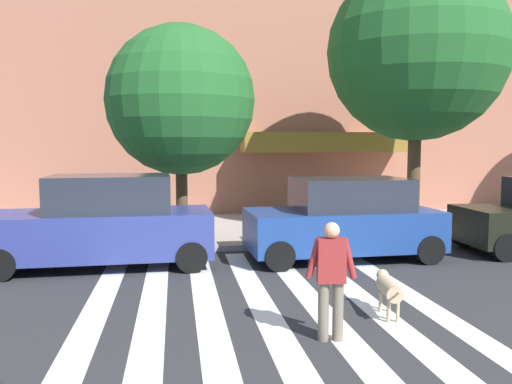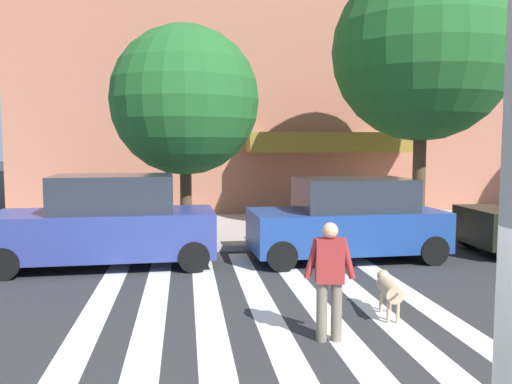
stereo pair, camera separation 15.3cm
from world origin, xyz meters
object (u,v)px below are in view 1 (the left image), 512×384
parked_car_behind_first (104,223)px  dog_on_leash (388,288)px  parked_car_third_in_line (344,220)px  street_tree_middle (417,52)px  pedestrian_dog_walker (331,274)px  street_tree_nearest (181,101)px

parked_car_behind_first → dog_on_leash: parked_car_behind_first is taller
parked_car_third_in_line → street_tree_middle: bearing=40.9°
parked_car_third_in_line → dog_on_leash: (-0.63, -4.08, -0.48)m
parked_car_behind_first → street_tree_middle: bearing=16.6°
parked_car_third_in_line → pedestrian_dog_walker: 5.28m
parked_car_third_in_line → dog_on_leash: bearing=-98.7°
street_tree_middle → street_tree_nearest: bearing=-179.2°
parked_car_behind_first → parked_car_third_in_line: (5.44, 0.00, -0.04)m
parked_car_behind_first → street_tree_nearest: size_ratio=0.85×
street_tree_middle → dog_on_leash: bearing=-118.0°
parked_car_third_in_line → street_tree_middle: street_tree_middle is taller
parked_car_third_in_line → street_tree_middle: size_ratio=0.59×
parked_car_behind_first → street_tree_nearest: (1.71, 2.39, 2.86)m
street_tree_nearest → pedestrian_dog_walker: bearing=-75.4°
parked_car_behind_first → street_tree_middle: size_ratio=0.62×
parked_car_third_in_line → street_tree_nearest: street_tree_nearest is taller
parked_car_behind_first → parked_car_third_in_line: size_ratio=1.07×
parked_car_third_in_line → street_tree_middle: (2.87, 2.48, 4.34)m
parked_car_third_in_line → street_tree_nearest: 5.30m
street_tree_nearest → dog_on_leash: (3.11, -6.47, -3.38)m
pedestrian_dog_walker → dog_on_leash: pedestrian_dog_walker is taller
parked_car_behind_first → parked_car_third_in_line: bearing=0.0°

